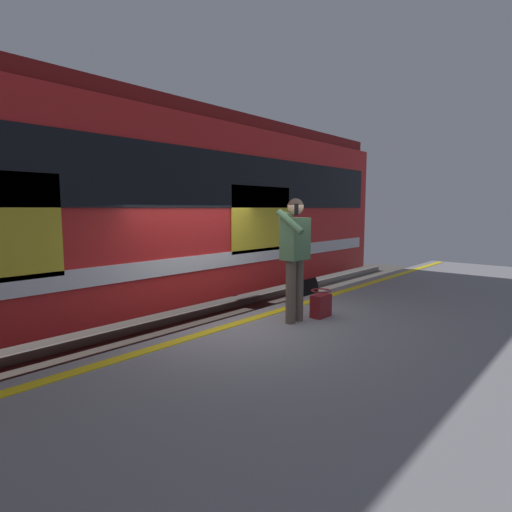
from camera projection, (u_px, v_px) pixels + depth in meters
ground_plane at (232, 375)px, 6.13m from camera, size 25.91×25.91×0.00m
platform at (377, 390)px, 4.60m from camera, size 17.28×4.52×0.88m
safety_line at (247, 320)px, 5.83m from camera, size 16.93×0.16×0.01m
track_rail_near at (170, 348)px, 7.09m from camera, size 22.46×0.08×0.16m
track_rail_far at (125, 331)px, 8.02m from camera, size 22.46×0.08×0.16m
train_carriage at (108, 205)px, 6.79m from camera, size 12.62×2.89×3.94m
passenger at (295, 250)px, 5.67m from camera, size 0.57×0.55×1.71m
handbag at (321, 304)px, 6.02m from camera, size 0.32×0.29×0.40m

